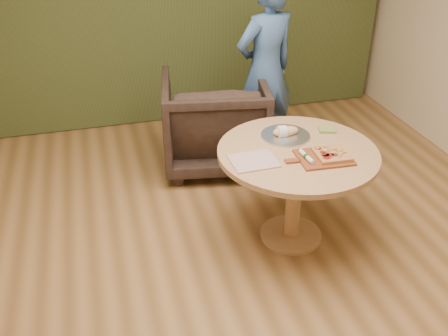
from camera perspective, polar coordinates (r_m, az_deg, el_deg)
name	(u,v)px	position (r m, az deg, el deg)	size (l,w,h in m)	color
room_shell	(254,97)	(2.60, 3.43, 8.06)	(5.04, 6.04, 2.84)	#9B6E3E
pedestal_table	(296,168)	(3.54, 8.27, 0.05)	(1.12, 1.12, 0.75)	tan
pizza_paddle	(322,158)	(3.39, 11.17, 1.17)	(0.45, 0.30, 0.01)	brown
flatbread_pizza	(332,154)	(3.41, 12.19, 1.56)	(0.23, 0.23, 0.04)	#B98148
cutlery_roll	(306,156)	(3.34, 9.39, 1.31)	(0.05, 0.20, 0.03)	silver
newspaper	(254,161)	(3.30, 3.40, 0.81)	(0.30, 0.25, 0.01)	silver
serving_tray	(285,136)	(3.64, 7.03, 3.69)	(0.36, 0.36, 0.02)	silver
bread_roll	(285,131)	(3.62, 6.93, 4.19)	(0.19, 0.09, 0.09)	#DAB485
green_packet	(327,130)	(3.77, 11.71, 4.31)	(0.12, 0.10, 0.02)	#5B7133
armchair	(214,117)	(4.58, -1.12, 5.80)	(0.92, 0.86, 0.94)	black
person_standing	(265,70)	(4.61, 4.73, 11.05)	(0.63, 0.41, 1.71)	#385B91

